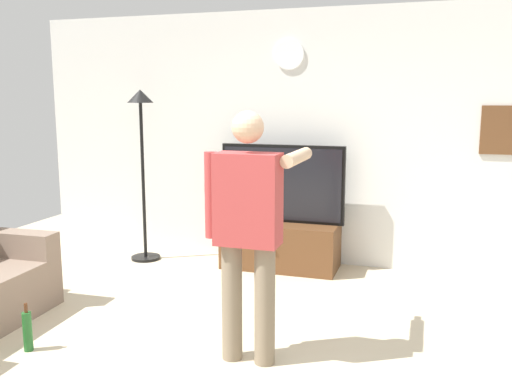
% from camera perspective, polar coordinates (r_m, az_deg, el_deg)
% --- Properties ---
extents(back_wall, '(6.40, 0.10, 2.70)m').
position_cam_1_polar(back_wall, '(5.97, 5.74, 5.51)').
color(back_wall, silver).
rests_on(back_wall, ground_plane).
extents(tv_stand, '(1.21, 0.57, 0.49)m').
position_cam_1_polar(tv_stand, '(5.87, 2.57, -5.48)').
color(tv_stand, brown).
rests_on(tv_stand, ground_plane).
extents(television, '(1.31, 0.07, 0.81)m').
position_cam_1_polar(television, '(5.78, 2.73, 0.87)').
color(television, black).
rests_on(television, tv_stand).
extents(wall_clock, '(0.32, 0.03, 0.32)m').
position_cam_1_polar(wall_clock, '(5.97, 3.46, 14.03)').
color(wall_clock, white).
extents(floor_lamp, '(0.32, 0.32, 1.87)m').
position_cam_1_polar(floor_lamp, '(6.11, -11.74, 5.34)').
color(floor_lamp, black).
rests_on(floor_lamp, ground_plane).
extents(person_standing_nearer_lamp, '(0.60, 0.78, 1.70)m').
position_cam_1_polar(person_standing_nearer_lamp, '(3.65, -0.76, -3.22)').
color(person_standing_nearer_lamp, '#7A6B56').
rests_on(person_standing_nearer_lamp, ground_plane).
extents(beverage_bottle, '(0.07, 0.07, 0.36)m').
position_cam_1_polar(beverage_bottle, '(4.35, -22.56, -13.12)').
color(beverage_bottle, '#1E5923').
rests_on(beverage_bottle, ground_plane).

